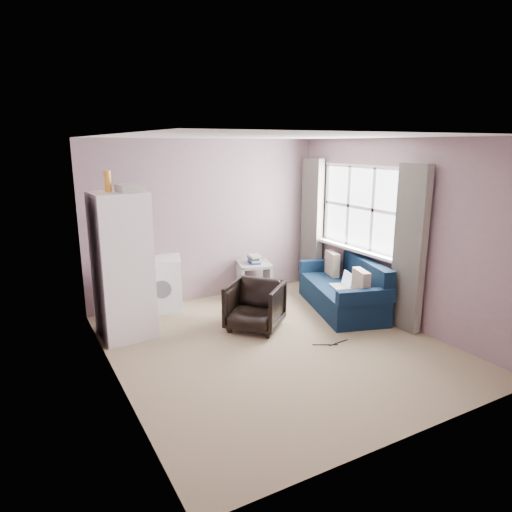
# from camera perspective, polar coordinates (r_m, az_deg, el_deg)

# --- Properties ---
(room) EXTENTS (3.84, 4.24, 2.54)m
(room) POSITION_cam_1_polar(r_m,az_deg,el_deg) (5.36, 2.77, 1.25)
(room) COLOR #9A8464
(room) RESTS_ON ground
(armchair) EXTENTS (0.93, 0.94, 0.70)m
(armchair) POSITION_cam_1_polar(r_m,az_deg,el_deg) (6.11, -0.13, -5.95)
(armchair) COLOR black
(armchair) RESTS_ON ground
(fridge) EXTENTS (0.68, 0.67, 2.11)m
(fridge) POSITION_cam_1_polar(r_m,az_deg,el_deg) (5.95, -16.36, -1.10)
(fridge) COLOR white
(fridge) RESTS_ON ground
(washing_machine) EXTENTS (0.71, 0.71, 0.80)m
(washing_machine) POSITION_cam_1_polar(r_m,az_deg,el_deg) (6.91, -11.67, -3.30)
(washing_machine) COLOR white
(washing_machine) RESTS_ON ground
(side_table) EXTENTS (0.62, 0.62, 0.69)m
(side_table) POSITION_cam_1_polar(r_m,az_deg,el_deg) (7.40, -0.24, -2.63)
(side_table) COLOR gray
(side_table) RESTS_ON ground
(sofa) EXTENTS (1.29, 1.92, 0.79)m
(sofa) POSITION_cam_1_polar(r_m,az_deg,el_deg) (6.97, 11.07, -4.24)
(sofa) COLOR #0C1F37
(sofa) RESTS_ON ground
(window_dressing) EXTENTS (0.17, 2.62, 2.18)m
(window_dressing) POSITION_cam_1_polar(r_m,az_deg,el_deg) (6.97, 12.20, 2.67)
(window_dressing) COLOR white
(window_dressing) RESTS_ON ground
(floor_cables) EXTENTS (0.49, 0.16, 0.01)m
(floor_cables) POSITION_cam_1_polar(r_m,az_deg,el_deg) (5.85, 9.48, -10.75)
(floor_cables) COLOR black
(floor_cables) RESTS_ON ground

